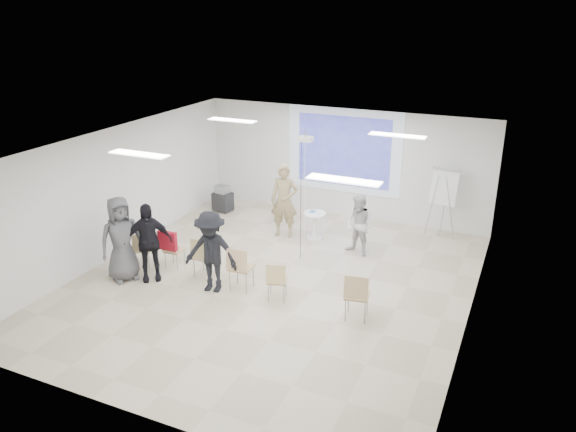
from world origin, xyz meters
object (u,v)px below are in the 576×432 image
at_px(audience_left, 147,237).
at_px(audience_outer, 121,234).
at_px(chair_right_far, 357,293).
at_px(av_cart, 223,199).
at_px(chair_left_inner, 203,254).
at_px(laptop, 205,255).
at_px(chair_left_mid, 172,248).
at_px(player_left, 284,196).
at_px(flipchart_easel, 444,187).
at_px(pedestal_table, 314,224).
at_px(chair_far_left, 143,247).
at_px(audience_mid, 211,247).
at_px(player_right, 359,222).
at_px(chair_right_inner, 277,279).
at_px(chair_center, 240,265).

bearing_deg(audience_left, audience_outer, 163.93).
xyz_separation_m(chair_right_far, av_cart, (-5.28, 4.12, -0.21)).
relative_size(chair_left_inner, laptop, 2.73).
relative_size(laptop, audience_left, 0.17).
bearing_deg(audience_outer, chair_left_mid, -3.48).
distance_m(player_left, flipchart_easel, 3.96).
bearing_deg(chair_right_far, pedestal_table, 113.82).
height_order(chair_far_left, audience_mid, audience_mid).
xyz_separation_m(pedestal_table, chair_left_inner, (-1.41, -2.97, 0.15)).
relative_size(chair_far_left, audience_mid, 0.41).
xyz_separation_m(player_right, chair_right_inner, (-0.81, -2.81, -0.33)).
bearing_deg(chair_left_mid, player_right, 32.56).
xyz_separation_m(chair_left_inner, chair_right_far, (3.56, -0.34, 0.02)).
distance_m(chair_left_inner, chair_center, 1.04).
height_order(chair_center, laptop, chair_center).
bearing_deg(pedestal_table, chair_right_far, -57.00).
distance_m(player_left, chair_far_left, 3.70).
bearing_deg(chair_center, chair_right_far, -7.35).
height_order(player_left, chair_center, player_left).
bearing_deg(pedestal_table, chair_left_inner, -115.32).
bearing_deg(audience_mid, pedestal_table, 67.83).
distance_m(pedestal_table, av_cart, 3.24).
bearing_deg(audience_outer, audience_left, -33.95).
relative_size(chair_left_mid, chair_left_inner, 0.89).
relative_size(pedestal_table, audience_outer, 0.34).
bearing_deg(flipchart_easel, chair_left_mid, -131.32).
relative_size(pedestal_table, chair_far_left, 0.88).
bearing_deg(audience_outer, laptop, -27.51).
bearing_deg(chair_left_mid, chair_left_inner, -9.15).
bearing_deg(player_left, chair_right_inner, -80.37).
xyz_separation_m(chair_left_inner, audience_outer, (-1.51, -0.75, 0.50)).
xyz_separation_m(chair_far_left, chair_left_inner, (1.50, 0.10, 0.06)).
bearing_deg(av_cart, chair_far_left, -78.75).
xyz_separation_m(pedestal_table, player_left, (-0.78, -0.12, 0.67)).
height_order(player_left, audience_outer, player_left).
height_order(player_left, chair_right_inner, player_left).
bearing_deg(audience_mid, chair_right_far, -5.42).
xyz_separation_m(player_right, audience_outer, (-4.21, -3.28, 0.23)).
relative_size(chair_right_far, audience_left, 0.48).
bearing_deg(pedestal_table, chair_left_mid, -128.51).
bearing_deg(chair_far_left, chair_center, -13.79).
distance_m(audience_left, audience_mid, 1.49).
distance_m(flipchart_easel, av_cart, 6.12).
xyz_separation_m(player_right, audience_left, (-3.70, -3.06, 0.17)).
bearing_deg(chair_far_left, laptop, -3.66).
bearing_deg(av_cart, audience_outer, -79.34).
distance_m(pedestal_table, chair_right_inner, 3.29).
bearing_deg(flipchart_easel, player_right, -121.52).
height_order(chair_left_mid, laptop, chair_left_mid).
xyz_separation_m(chair_left_inner, laptop, (0.00, 0.10, -0.05)).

